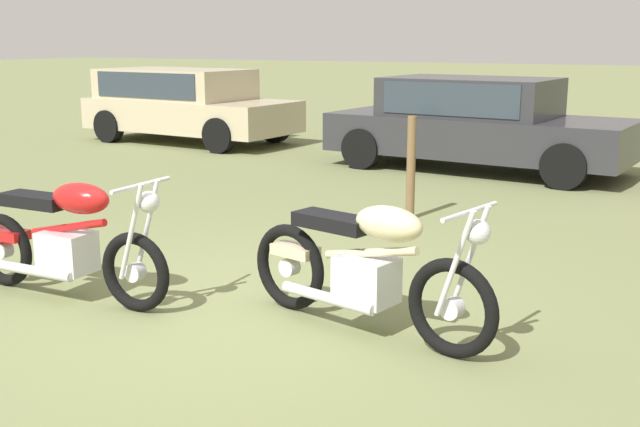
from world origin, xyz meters
name	(u,v)px	position (x,y,z in m)	size (l,w,h in m)	color
ground_plane	(208,309)	(0.00, 0.00, 0.00)	(120.00, 120.00, 0.00)	olive
motorcycle_red	(66,240)	(-1.11, -0.30, 0.48)	(2.00, 0.64, 1.02)	black
motorcycle_cream	(367,266)	(1.26, 0.14, 0.48)	(2.04, 0.76, 1.02)	black
car_beige	(183,100)	(-6.23, 7.82, 0.83)	(4.34, 2.19, 1.43)	#BCAD8C
car_charcoal	(475,119)	(-0.11, 7.20, 0.80)	(4.72, 2.25, 1.43)	#2D2D33
fence_post_wooden	(411,168)	(0.25, 3.56, 0.59)	(0.10, 0.10, 1.17)	brown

